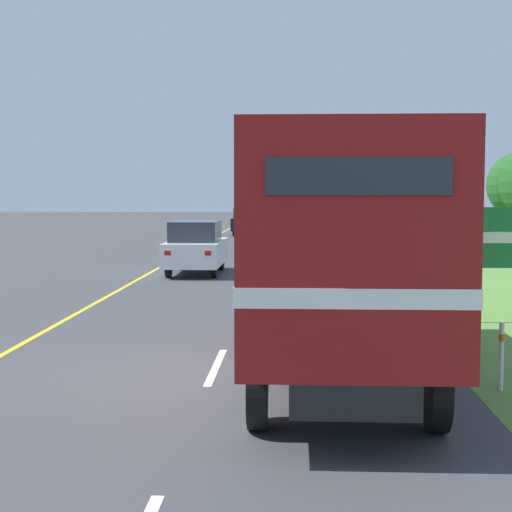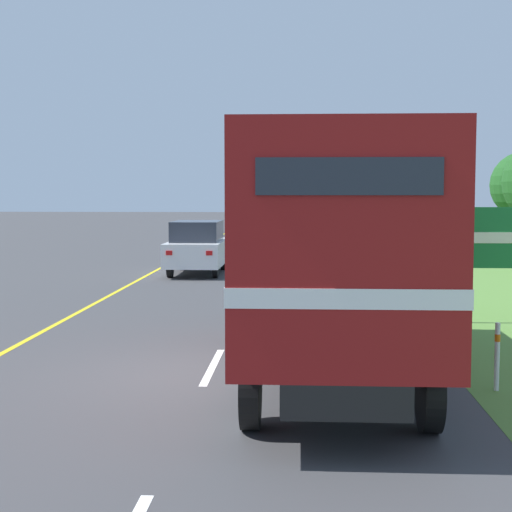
% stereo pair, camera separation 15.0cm
% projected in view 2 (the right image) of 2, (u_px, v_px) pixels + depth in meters
% --- Properties ---
extents(ground_plane, '(200.00, 200.00, 0.00)m').
position_uv_depth(ground_plane, '(209.00, 374.00, 11.84)').
color(ground_plane, '#3D3D3F').
extents(edge_line_yellow, '(0.12, 65.58, 0.01)m').
position_uv_depth(edge_line_yellow, '(159.00, 269.00, 28.16)').
color(edge_line_yellow, yellow).
rests_on(edge_line_yellow, ground).
extents(centre_dash_near, '(0.12, 2.60, 0.01)m').
position_uv_depth(centre_dash_near, '(213.00, 366.00, 12.35)').
color(centre_dash_near, white).
rests_on(centre_dash_near, ground).
extents(centre_dash_mid_a, '(0.12, 2.60, 0.01)m').
position_uv_depth(centre_dash_mid_a, '(243.00, 306.00, 18.92)').
color(centre_dash_mid_a, white).
rests_on(centre_dash_mid_a, ground).
extents(centre_dash_mid_b, '(0.12, 2.60, 0.01)m').
position_uv_depth(centre_dash_mid_b, '(258.00, 277.00, 25.49)').
color(centre_dash_mid_b, white).
rests_on(centre_dash_mid_b, ground).
extents(centre_dash_far, '(0.12, 2.60, 0.01)m').
position_uv_depth(centre_dash_far, '(266.00, 260.00, 32.05)').
color(centre_dash_far, white).
rests_on(centre_dash_far, ground).
extents(centre_dash_farthest, '(0.12, 2.60, 0.01)m').
position_uv_depth(centre_dash_farthest, '(272.00, 248.00, 38.62)').
color(centre_dash_farthest, white).
rests_on(centre_dash_farthest, ground).
extents(horse_trailer_truck, '(2.39, 8.22, 3.48)m').
position_uv_depth(horse_trailer_truck, '(332.00, 247.00, 11.31)').
color(horse_trailer_truck, black).
rests_on(horse_trailer_truck, ground).
extents(lead_car_white, '(1.80, 4.26, 1.79)m').
position_uv_depth(lead_car_white, '(198.00, 247.00, 26.46)').
color(lead_car_white, black).
rests_on(lead_car_white, ground).
extents(lead_car_grey_ahead, '(1.80, 4.06, 2.03)m').
position_uv_depth(lead_car_grey_ahead, '(306.00, 229.00, 37.62)').
color(lead_car_grey_ahead, black).
rests_on(lead_car_grey_ahead, ground).
extents(lead_car_black_ahead, '(1.80, 4.01, 1.80)m').
position_uv_depth(lead_car_black_ahead, '(251.00, 221.00, 50.61)').
color(lead_car_black_ahead, black).
rests_on(lead_car_black_ahead, ground).
extents(highway_sign, '(1.90, 0.09, 2.78)m').
position_uv_depth(highway_sign, '(501.00, 241.00, 16.31)').
color(highway_sign, '#9E9EA3').
rests_on(highway_sign, ground).
extents(delineator_post, '(0.08, 0.08, 0.95)m').
position_uv_depth(delineator_post, '(497.00, 355.00, 10.79)').
color(delineator_post, white).
rests_on(delineator_post, ground).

